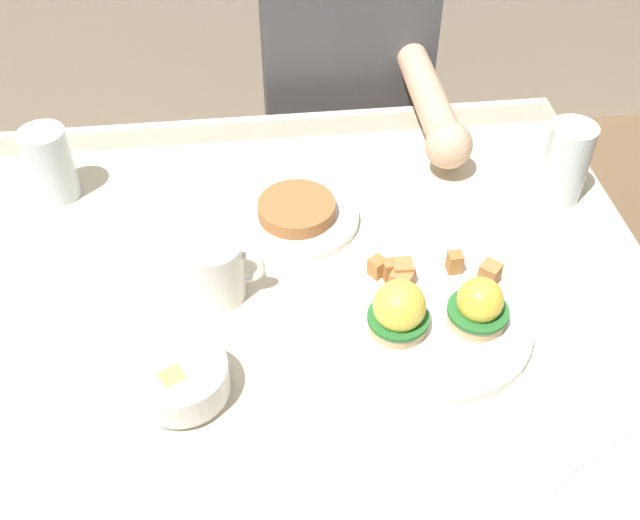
{
  "coord_description": "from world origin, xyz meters",
  "views": [
    {
      "loc": [
        0.01,
        -0.75,
        1.51
      ],
      "look_at": [
        0.1,
        0.0,
        0.78
      ],
      "focal_mm": 41.06,
      "sensor_mm": 36.0,
      "label": 1
    }
  ],
  "objects_px": {
    "fork": "(581,461)",
    "diner_person": "(347,107)",
    "dining_table": "(258,332)",
    "water_glass_near": "(564,167)",
    "coffee_mug": "(217,269)",
    "water_glass_far": "(51,169)",
    "fruit_bowl": "(181,380)",
    "eggs_benedict_plate": "(434,313)",
    "side_plate": "(297,214)"
  },
  "relations": [
    {
      "from": "eggs_benedict_plate",
      "to": "diner_person",
      "type": "bearing_deg",
      "value": 91.36
    },
    {
      "from": "eggs_benedict_plate",
      "to": "fruit_bowl",
      "type": "bearing_deg",
      "value": -167.24
    },
    {
      "from": "water_glass_near",
      "to": "diner_person",
      "type": "bearing_deg",
      "value": 122.73
    },
    {
      "from": "fruit_bowl",
      "to": "coffee_mug",
      "type": "relative_size",
      "value": 1.08
    },
    {
      "from": "coffee_mug",
      "to": "diner_person",
      "type": "xyz_separation_m",
      "value": [
        0.27,
        0.61,
        -0.14
      ]
    },
    {
      "from": "coffee_mug",
      "to": "side_plate",
      "type": "relative_size",
      "value": 0.56
    },
    {
      "from": "water_glass_near",
      "to": "fork",
      "type": "bearing_deg",
      "value": -106.48
    },
    {
      "from": "fruit_bowl",
      "to": "side_plate",
      "type": "bearing_deg",
      "value": 61.58
    },
    {
      "from": "eggs_benedict_plate",
      "to": "water_glass_near",
      "type": "relative_size",
      "value": 1.99
    },
    {
      "from": "water_glass_far",
      "to": "water_glass_near",
      "type": "bearing_deg",
      "value": -6.77
    },
    {
      "from": "coffee_mug",
      "to": "water_glass_far",
      "type": "height_order",
      "value": "water_glass_far"
    },
    {
      "from": "side_plate",
      "to": "coffee_mug",
      "type": "bearing_deg",
      "value": -129.92
    },
    {
      "from": "side_plate",
      "to": "dining_table",
      "type": "bearing_deg",
      "value": -119.08
    },
    {
      "from": "dining_table",
      "to": "side_plate",
      "type": "bearing_deg",
      "value": 60.92
    },
    {
      "from": "fork",
      "to": "side_plate",
      "type": "bearing_deg",
      "value": 121.81
    },
    {
      "from": "fruit_bowl",
      "to": "fork",
      "type": "xyz_separation_m",
      "value": [
        0.47,
        -0.15,
        -0.03
      ]
    },
    {
      "from": "fruit_bowl",
      "to": "diner_person",
      "type": "relative_size",
      "value": 0.11
    },
    {
      "from": "coffee_mug",
      "to": "water_glass_near",
      "type": "height_order",
      "value": "water_glass_near"
    },
    {
      "from": "water_glass_far",
      "to": "coffee_mug",
      "type": "bearing_deg",
      "value": -44.78
    },
    {
      "from": "fork",
      "to": "diner_person",
      "type": "height_order",
      "value": "diner_person"
    },
    {
      "from": "fruit_bowl",
      "to": "coffee_mug",
      "type": "xyz_separation_m",
      "value": [
        0.05,
        0.17,
        0.02
      ]
    },
    {
      "from": "coffee_mug",
      "to": "water_glass_near",
      "type": "xyz_separation_m",
      "value": [
        0.56,
        0.16,
        0.01
      ]
    },
    {
      "from": "fork",
      "to": "water_glass_near",
      "type": "xyz_separation_m",
      "value": [
        0.14,
        0.49,
        0.06
      ]
    },
    {
      "from": "coffee_mug",
      "to": "water_glass_far",
      "type": "bearing_deg",
      "value": 135.22
    },
    {
      "from": "diner_person",
      "to": "dining_table",
      "type": "bearing_deg",
      "value": -110.58
    },
    {
      "from": "eggs_benedict_plate",
      "to": "diner_person",
      "type": "distance_m",
      "value": 0.72
    },
    {
      "from": "water_glass_near",
      "to": "water_glass_far",
      "type": "distance_m",
      "value": 0.83
    },
    {
      "from": "dining_table",
      "to": "coffee_mug",
      "type": "bearing_deg",
      "value": -165.65
    },
    {
      "from": "fruit_bowl",
      "to": "fork",
      "type": "height_order",
      "value": "fruit_bowl"
    },
    {
      "from": "dining_table",
      "to": "water_glass_near",
      "type": "height_order",
      "value": "water_glass_near"
    },
    {
      "from": "eggs_benedict_plate",
      "to": "water_glass_near",
      "type": "distance_m",
      "value": 0.38
    },
    {
      "from": "water_glass_near",
      "to": "side_plate",
      "type": "bearing_deg",
      "value": -178.14
    },
    {
      "from": "eggs_benedict_plate",
      "to": "diner_person",
      "type": "height_order",
      "value": "diner_person"
    },
    {
      "from": "dining_table",
      "to": "side_plate",
      "type": "relative_size",
      "value": 6.0
    },
    {
      "from": "fruit_bowl",
      "to": "coffee_mug",
      "type": "height_order",
      "value": "coffee_mug"
    },
    {
      "from": "fork",
      "to": "coffee_mug",
      "type": "bearing_deg",
      "value": 142.35
    },
    {
      "from": "coffee_mug",
      "to": "diner_person",
      "type": "distance_m",
      "value": 0.69
    },
    {
      "from": "eggs_benedict_plate",
      "to": "water_glass_near",
      "type": "height_order",
      "value": "water_glass_near"
    },
    {
      "from": "fork",
      "to": "diner_person",
      "type": "relative_size",
      "value": 0.13
    },
    {
      "from": "eggs_benedict_plate",
      "to": "fruit_bowl",
      "type": "xyz_separation_m",
      "value": [
        -0.34,
        -0.08,
        0.0
      ]
    },
    {
      "from": "coffee_mug",
      "to": "dining_table",
      "type": "bearing_deg",
      "value": 14.35
    },
    {
      "from": "eggs_benedict_plate",
      "to": "side_plate",
      "type": "distance_m",
      "value": 0.3
    },
    {
      "from": "fruit_bowl",
      "to": "diner_person",
      "type": "distance_m",
      "value": 0.86
    },
    {
      "from": "coffee_mug",
      "to": "eggs_benedict_plate",
      "type": "bearing_deg",
      "value": -17.98
    },
    {
      "from": "coffee_mug",
      "to": "fruit_bowl",
      "type": "bearing_deg",
      "value": -105.78
    },
    {
      "from": "dining_table",
      "to": "fork",
      "type": "relative_size",
      "value": 8.19
    },
    {
      "from": "water_glass_near",
      "to": "side_plate",
      "type": "xyz_separation_m",
      "value": [
        -0.44,
        -0.01,
        -0.04
      ]
    },
    {
      "from": "eggs_benedict_plate",
      "to": "coffee_mug",
      "type": "relative_size",
      "value": 2.42
    },
    {
      "from": "water_glass_near",
      "to": "side_plate",
      "type": "distance_m",
      "value": 0.44
    },
    {
      "from": "fork",
      "to": "diner_person",
      "type": "distance_m",
      "value": 0.95
    }
  ]
}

